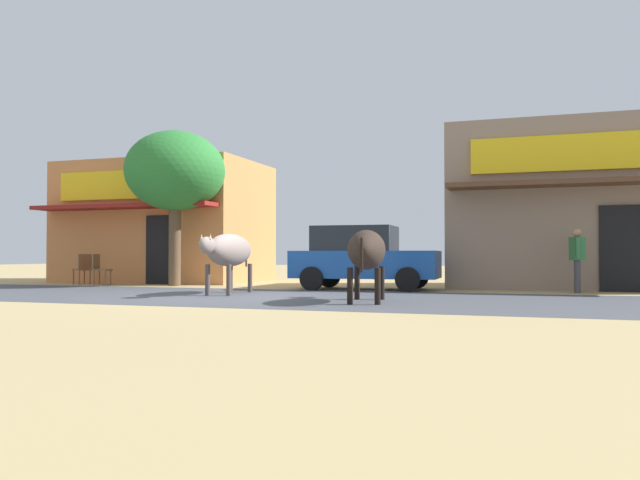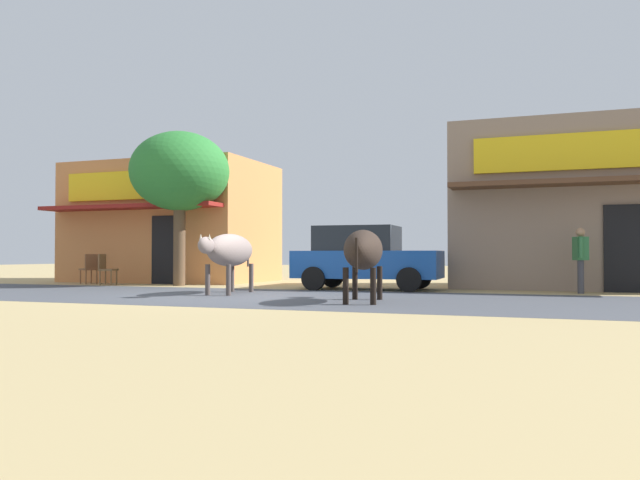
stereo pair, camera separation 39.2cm
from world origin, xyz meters
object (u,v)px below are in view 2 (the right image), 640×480
at_px(cow_near_brown, 229,251).
at_px(cow_far_dark, 364,251).
at_px(parked_hatchback_car, 365,257).
at_px(cafe_chair_by_doorway, 106,268).
at_px(roadside_tree, 180,172).
at_px(cafe_chair_near_tree, 90,267).
at_px(pedestrian_by_shop, 581,255).

bearing_deg(cow_near_brown, cow_far_dark, -20.30).
distance_m(parked_hatchback_car, cafe_chair_by_doorway, 7.98).
distance_m(cow_near_brown, cafe_chair_by_doorway, 6.18).
relative_size(cow_far_dark, cafe_chair_by_doorway, 2.87).
xyz_separation_m(roadside_tree, cafe_chair_by_doorway, (-2.33, -0.32, -2.79)).
relative_size(parked_hatchback_car, cow_near_brown, 1.37).
height_order(parked_hatchback_car, cafe_chair_near_tree, parked_hatchback_car).
distance_m(parked_hatchback_car, cafe_chair_near_tree, 8.81).
bearing_deg(pedestrian_by_shop, cow_near_brown, -158.41).
relative_size(roadside_tree, pedestrian_by_shop, 2.94).
bearing_deg(cafe_chair_by_doorway, pedestrian_by_shop, 1.58).
distance_m(cow_near_brown, cafe_chair_near_tree, 7.05).
bearing_deg(parked_hatchback_car, cafe_chair_near_tree, 179.47).
relative_size(cow_near_brown, cafe_chair_near_tree, 2.99).
distance_m(cow_far_dark, cafe_chair_near_tree, 10.88).
bearing_deg(parked_hatchback_car, pedestrian_by_shop, 1.69).
relative_size(cow_near_brown, pedestrian_by_shop, 1.80).
distance_m(cow_near_brown, cow_far_dark, 3.84).
relative_size(cow_near_brown, cow_far_dark, 1.04).
bearing_deg(cow_far_dark, roadside_tree, 147.84).
height_order(cow_far_dark, cafe_chair_by_doorway, cow_far_dark).
distance_m(roadside_tree, cow_far_dark, 8.40).
xyz_separation_m(parked_hatchback_car, cow_near_brown, (-2.41, -2.85, 0.15)).
xyz_separation_m(roadside_tree, parked_hatchback_car, (5.64, -0.11, -2.47)).
height_order(cow_near_brown, cafe_chair_by_doorway, cow_near_brown).
height_order(parked_hatchback_car, cow_far_dark, parked_hatchback_car).
xyz_separation_m(parked_hatchback_car, cafe_chair_by_doorway, (-7.97, -0.21, -0.33)).
relative_size(cow_far_dark, cafe_chair_near_tree, 2.87).
distance_m(cow_far_dark, pedestrian_by_shop, 5.90).
bearing_deg(cow_far_dark, cafe_chair_by_doorway, 156.54).
distance_m(parked_hatchback_car, pedestrian_by_shop, 5.19).
bearing_deg(pedestrian_by_shop, parked_hatchback_car, -178.31).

